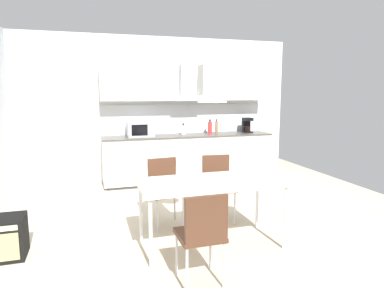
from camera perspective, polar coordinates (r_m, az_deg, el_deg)
ground_plane at (r=4.38m, az=-0.63°, el=-14.70°), size 7.27×8.28×0.02m
wall_back at (r=6.78m, az=-7.38°, el=5.73°), size 5.82×0.10×2.78m
kitchen_counter at (r=6.70m, az=-0.54°, el=-2.26°), size 3.29×0.65×0.91m
backsplash_tile at (r=6.89m, az=-1.25°, el=4.25°), size 3.27×0.02×0.58m
upper_wall_cabinets at (r=6.72m, az=-0.91°, el=10.16°), size 3.27×0.40×0.69m
microwave at (r=6.41m, az=-8.59°, el=2.48°), size 0.48×0.35×0.28m
coffee_maker at (r=7.09m, az=9.12°, el=3.13°), size 0.18×0.19×0.30m
bottle_white at (r=6.64m, az=-1.47°, el=2.39°), size 0.08×0.08×0.22m
bottle_red at (r=6.79m, az=3.00°, el=2.74°), size 0.08×0.08×0.28m
bottle_brown at (r=6.82m, az=4.12°, el=2.79°), size 0.06×0.06×0.29m
dining_table at (r=3.83m, az=3.25°, el=-6.81°), size 1.61×0.77×0.75m
chair_near_left at (r=3.09m, az=1.77°, el=-14.09°), size 0.40×0.40×0.87m
chair_far_right at (r=4.70m, az=4.27°, el=-6.12°), size 0.44×0.44×0.87m
chair_far_left at (r=4.49m, az=-4.64°, el=-6.82°), size 0.43×0.43×0.87m
pendant_lamp at (r=3.69m, az=3.39°, el=8.66°), size 0.32×0.32×0.22m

